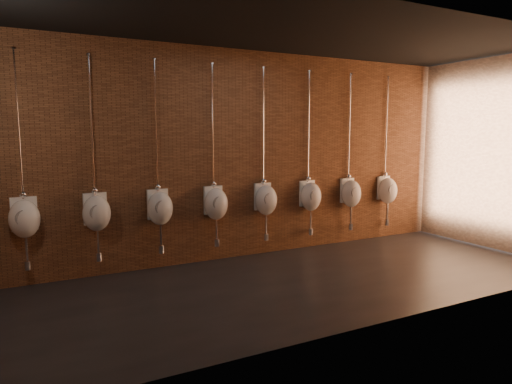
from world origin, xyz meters
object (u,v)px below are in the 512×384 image
(urinal_2, at_px, (97,212))
(urinal_5, at_px, (266,199))
(urinal_1, at_px, (24,217))
(urinal_3, at_px, (160,207))
(urinal_6, at_px, (311,196))
(urinal_8, at_px, (387,190))
(urinal_4, at_px, (216,203))
(urinal_7, at_px, (351,193))

(urinal_2, relative_size, urinal_5, 1.00)
(urinal_1, bearing_deg, urinal_3, 0.00)
(urinal_1, distance_m, urinal_6, 4.27)
(urinal_3, xyz_separation_m, urinal_8, (4.27, 0.00, 0.00))
(urinal_3, xyz_separation_m, urinal_4, (0.85, 0.00, 0.00))
(urinal_2, height_order, urinal_5, same)
(urinal_2, xyz_separation_m, urinal_8, (5.12, 0.00, 0.00))
(urinal_2, bearing_deg, urinal_3, 0.00)
(urinal_1, relative_size, urinal_3, 1.00)
(urinal_4, relative_size, urinal_5, 1.00)
(urinal_2, relative_size, urinal_6, 1.00)
(urinal_1, distance_m, urinal_3, 1.71)
(urinal_4, xyz_separation_m, urinal_6, (1.71, 0.00, 0.00))
(urinal_2, distance_m, urinal_8, 5.12)
(urinal_1, relative_size, urinal_7, 1.00)
(urinal_2, relative_size, urinal_8, 1.00)
(urinal_3, bearing_deg, urinal_4, 0.00)
(urinal_5, xyz_separation_m, urinal_7, (1.71, 0.00, 0.00))
(urinal_6, distance_m, urinal_8, 1.71)
(urinal_1, height_order, urinal_4, same)
(urinal_2, bearing_deg, urinal_4, 0.00)
(urinal_5, bearing_deg, urinal_2, 180.00)
(urinal_6, bearing_deg, urinal_2, 180.00)
(urinal_3, distance_m, urinal_7, 3.42)
(urinal_5, bearing_deg, urinal_3, 180.00)
(urinal_2, height_order, urinal_3, same)
(urinal_3, height_order, urinal_5, same)
(urinal_5, relative_size, urinal_6, 1.00)
(urinal_3, distance_m, urinal_8, 4.27)
(urinal_1, relative_size, urinal_5, 1.00)
(urinal_3, bearing_deg, urinal_2, 180.00)
(urinal_3, relative_size, urinal_4, 1.00)
(urinal_2, xyz_separation_m, urinal_6, (3.42, 0.00, 0.00))
(urinal_3, relative_size, urinal_5, 1.00)
(urinal_2, relative_size, urinal_7, 1.00)
(urinal_4, distance_m, urinal_6, 1.71)
(urinal_1, xyz_separation_m, urinal_5, (3.42, 0.00, 0.00))
(urinal_6, height_order, urinal_7, same)
(urinal_7, bearing_deg, urinal_4, 180.00)
(urinal_4, bearing_deg, urinal_7, 0.00)
(urinal_1, bearing_deg, urinal_2, 0.00)
(urinal_5, relative_size, urinal_7, 1.00)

